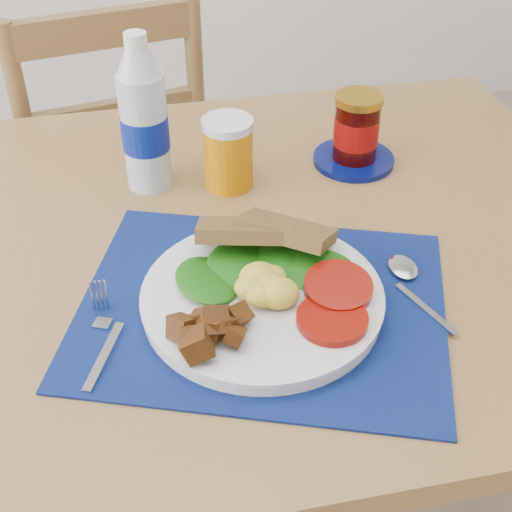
% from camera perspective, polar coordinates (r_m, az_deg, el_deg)
% --- Properties ---
extents(table, '(1.40, 0.90, 0.75)m').
position_cam_1_polar(table, '(1.09, -7.53, -2.77)').
color(table, brown).
rests_on(table, ground).
extents(chair_far, '(0.48, 0.47, 1.12)m').
position_cam_1_polar(chair_far, '(1.67, -11.59, 8.55)').
color(chair_far, '#57331F').
rests_on(chair_far, ground).
extents(placemat, '(0.57, 0.51, 0.00)m').
position_cam_1_polar(placemat, '(0.93, 0.49, -4.01)').
color(placemat, black).
rests_on(placemat, table).
extents(breakfast_plate, '(0.31, 0.31, 0.07)m').
position_cam_1_polar(breakfast_plate, '(0.91, 0.18, -3.16)').
color(breakfast_plate, silver).
rests_on(breakfast_plate, placemat).
extents(fork, '(0.05, 0.16, 0.00)m').
position_cam_1_polar(fork, '(0.91, -12.14, -6.20)').
color(fork, '#B2B5BA').
rests_on(fork, placemat).
extents(spoon, '(0.05, 0.16, 0.00)m').
position_cam_1_polar(spoon, '(0.98, 12.22, -1.98)').
color(spoon, '#B2B5BA').
rests_on(spoon, placemat).
extents(water_bottle, '(0.07, 0.07, 0.25)m').
position_cam_1_polar(water_bottle, '(1.13, -8.93, 10.55)').
color(water_bottle, '#ADBFCC').
rests_on(water_bottle, table).
extents(juice_glass, '(0.08, 0.08, 0.11)m').
position_cam_1_polar(juice_glass, '(1.14, -2.24, 8.09)').
color(juice_glass, '#CF7805').
rests_on(juice_glass, table).
extents(jam_on_saucer, '(0.14, 0.14, 0.12)m').
position_cam_1_polar(jam_on_saucer, '(1.21, 8.00, 9.67)').
color(jam_on_saucer, '#050E55').
rests_on(jam_on_saucer, table).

